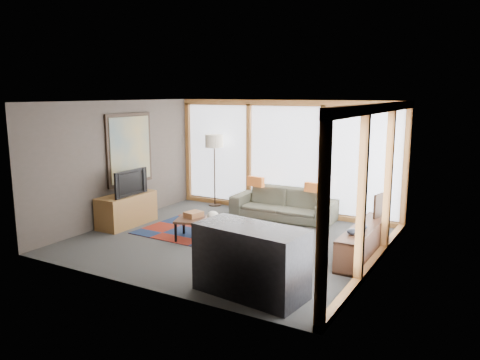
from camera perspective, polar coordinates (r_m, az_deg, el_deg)
The scene contains 17 objects.
ground at distance 8.94m, azimuth -1.28°, elevation -7.36°, with size 5.50×5.50×0.00m, color #2E2E2C.
room_envelope at distance 8.84m, azimuth 3.30°, elevation 2.68°, with size 5.52×5.02×2.62m.
rug at distance 9.40m, azimuth -2.74°, elevation -6.41°, with size 3.00×1.93×0.01m, color maroon.
sofa at distance 10.42m, azimuth 5.31°, elevation -2.90°, with size 2.28×0.89×0.67m, color #353529.
pillow_left at distance 10.58m, azimuth 1.93°, elevation -0.19°, with size 0.40×0.12×0.22m, color orange.
pillow_right at distance 10.08m, azimuth 8.88°, elevation -0.91°, with size 0.37×0.11×0.20m, color orange.
floor_lamp at distance 11.49m, azimuth -3.12°, elevation 1.18°, with size 0.44×0.44×1.76m, color #312317, non-canonical shape.
coffee_table at distance 8.94m, azimuth -3.88°, elevation -6.04°, with size 1.21×0.60×0.40m, color #372112, non-canonical shape.
book_stack at distance 9.05m, azimuth -5.67°, elevation -4.19°, with size 0.25×0.32×0.11m, color brown.
vase at distance 8.76m, azimuth -3.33°, elevation -4.38°, with size 0.21×0.21×0.18m, color beige.
bookshelf at distance 8.30m, azimuth 14.80°, elevation -7.25°, with size 0.38×2.09×0.52m, color #372112, non-canonical shape.
bowl_a at distance 7.72m, azimuth 13.59°, elevation -6.13°, with size 0.20×0.20×0.10m, color black.
bowl_b at distance 8.06m, azimuth 14.68°, elevation -5.53°, with size 0.17×0.17×0.09m, color black.
shelf_picture at distance 8.84m, azimuth 16.57°, elevation -3.02°, with size 0.04×0.33×0.44m, color black.
tv_console at distance 10.15m, azimuth -13.64°, elevation -3.54°, with size 0.55×1.32×0.66m, color brown.
television at distance 9.93m, azimuth -13.54°, elevation -0.29°, with size 0.94×0.12×0.54m, color black.
bar_counter at distance 6.52m, azimuth 1.32°, elevation -9.79°, with size 1.53×0.71×0.97m, color black.
Camera 1 is at (4.39, -7.29, 2.75)m, focal length 35.00 mm.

